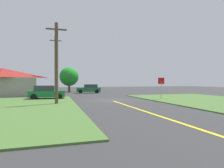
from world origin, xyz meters
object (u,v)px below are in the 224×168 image
stop_sign (161,84)px  oak_tree_left (69,77)px  barn (3,82)px  parked_car_near_building (46,92)px  utility_pole_near (56,62)px  utility_pole_mid (56,65)px  car_approaching_junction (89,89)px

stop_sign → oak_tree_left: size_ratio=0.49×
barn → parked_car_near_building: bearing=-45.2°
parked_car_near_building → utility_pole_near: utility_pole_near is taller
stop_sign → barn: bearing=-21.8°
utility_pole_near → oak_tree_left: (2.61, 22.42, -0.62)m
stop_sign → utility_pole_mid: 16.99m
utility_pole_near → oak_tree_left: utility_pole_near is taller
oak_tree_left → barn: (-9.85, -10.48, -1.19)m
stop_sign → barn: (-18.61, 10.90, 0.23)m
utility_pole_mid → barn: (-7.16, -1.29, -2.75)m
stop_sign → utility_pole_mid: utility_pole_mid is taller
utility_pole_mid → oak_tree_left: size_ratio=1.80×
oak_tree_left → car_approaching_junction: bearing=-60.4°
stop_sign → parked_car_near_building: (-12.50, 4.76, -0.96)m
utility_pole_near → utility_pole_mid: size_ratio=0.79×
oak_tree_left → barn: oak_tree_left is taller
stop_sign → utility_pole_mid: size_ratio=0.27×
stop_sign → utility_pole_near: bearing=13.8°
parked_car_near_building → oak_tree_left: (3.74, 16.62, 2.39)m
oak_tree_left → stop_sign: bearing=-67.7°
car_approaching_junction → stop_sign: bearing=115.1°
stop_sign → parked_car_near_building: 13.41m
car_approaching_junction → utility_pole_near: size_ratio=0.61×
utility_pole_near → barn: (-7.24, 11.94, -1.80)m
utility_pole_mid → oak_tree_left: (2.69, 9.19, -1.56)m
car_approaching_junction → barn: barn is taller
parked_car_near_building → oak_tree_left: 17.21m
parked_car_near_building → oak_tree_left: size_ratio=0.79×
stop_sign → utility_pole_near: size_ratio=0.34×
stop_sign → utility_pole_mid: (-11.45, 12.19, 2.98)m
stop_sign → barn: barn is taller
stop_sign → oak_tree_left: 23.15m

